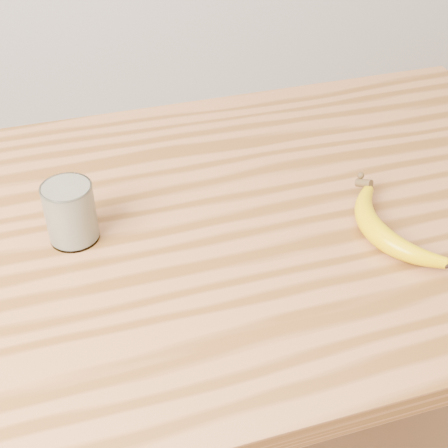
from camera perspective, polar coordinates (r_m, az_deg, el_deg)
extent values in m
cube|color=#995E33|center=(1.04, 3.05, 0.44)|extent=(1.20, 0.80, 0.04)
cylinder|color=brown|center=(1.76, 15.55, -1.43)|extent=(0.06, 0.06, 0.86)
cylinder|color=white|center=(0.96, -13.86, 1.00)|extent=(0.08, 0.08, 0.10)
torus|color=white|center=(0.94, -14.29, 3.27)|extent=(0.08, 0.08, 0.00)
cylinder|color=beige|center=(0.96, -13.87, 1.05)|extent=(0.07, 0.07, 0.09)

